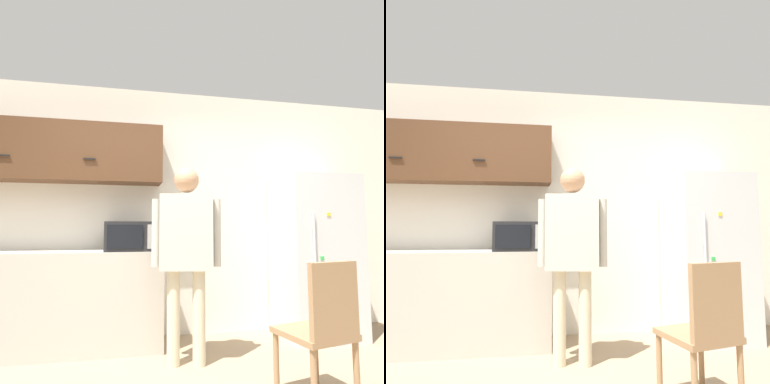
{
  "view_description": "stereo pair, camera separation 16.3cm",
  "coord_description": "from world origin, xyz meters",
  "views": [
    {
      "loc": [
        -0.39,
        -1.87,
        1.14
      ],
      "look_at": [
        0.22,
        1.05,
        1.46
      ],
      "focal_mm": 32.0,
      "sensor_mm": 36.0,
      "label": 1
    },
    {
      "loc": [
        -0.23,
        -1.9,
        1.14
      ],
      "look_at": [
        0.22,
        1.05,
        1.46
      ],
      "focal_mm": 32.0,
      "sensor_mm": 36.0,
      "label": 2
    }
  ],
  "objects": [
    {
      "name": "counter",
      "position": [
        -1.09,
        1.63,
        0.46
      ],
      "size": [
        2.22,
        0.55,
        0.93
      ],
      "color": "#BCB7AD",
      "rests_on": "ground_plane"
    },
    {
      "name": "upper_cabinets",
      "position": [
        -1.09,
        1.74,
        1.91
      ],
      "size": [
        2.22,
        0.35,
        0.6
      ],
      "color": "#51331E"
    },
    {
      "name": "refrigerator",
      "position": [
        1.7,
        1.56,
        0.85
      ],
      "size": [
        0.78,
        0.71,
        1.71
      ],
      "color": "silver",
      "rests_on": "ground_plane"
    },
    {
      "name": "chair",
      "position": [
        0.92,
        0.23,
        0.51
      ],
      "size": [
        0.5,
        0.5,
        0.93
      ],
      "rotation": [
        0.0,
        0.0,
        3.36
      ],
      "color": "#997551",
      "rests_on": "ground_plane"
    },
    {
      "name": "microwave",
      "position": [
        -0.3,
        1.58,
        1.07
      ],
      "size": [
        0.47,
        0.41,
        0.28
      ],
      "color": "#232326",
      "rests_on": "counter"
    },
    {
      "name": "person",
      "position": [
        0.18,
        1.07,
        1.03
      ],
      "size": [
        0.59,
        0.3,
        1.68
      ],
      "rotation": [
        0.0,
        0.0,
        -0.19
      ],
      "color": "beige",
      "rests_on": "ground_plane"
    },
    {
      "name": "back_wall",
      "position": [
        0.0,
        1.93,
        1.35
      ],
      "size": [
        6.0,
        0.06,
        2.7
      ],
      "color": "silver",
      "rests_on": "ground_plane"
    }
  ]
}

